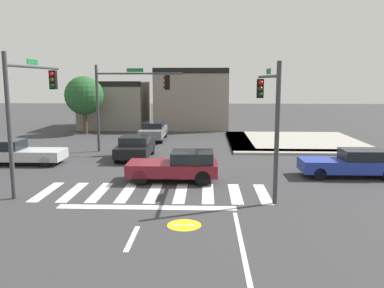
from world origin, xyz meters
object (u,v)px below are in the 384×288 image
traffic_signal_southeast (268,103)px  traffic_signal_northwest (129,93)px  traffic_signal_southwest (31,97)px  roadside_tree (84,96)px  car_blue (352,163)px  car_gray (154,131)px  car_maroon (177,166)px  car_silver (18,152)px  car_black (135,147)px

traffic_signal_southeast → traffic_signal_northwest: (-7.83, 8.87, 0.17)m
traffic_signal_southeast → traffic_signal_northwest: size_ratio=1.02×
traffic_signal_southwest → roadside_tree: bearing=9.6°
traffic_signal_southwest → car_blue: (15.03, 2.14, -3.35)m
car_gray → car_maroon: bearing=12.4°
car_maroon → roadside_tree: roadside_tree is taller
car_silver → roadside_tree: size_ratio=0.91×
car_maroon → car_blue: (8.60, 1.18, -0.05)m
car_blue → car_silver: bearing=-7.6°
traffic_signal_southeast → car_silver: bearing=71.1°
roadside_tree → traffic_signal_northwest: bearing=-56.9°
car_maroon → car_blue: bearing=-172.2°
car_black → traffic_signal_northwest: bearing=-161.4°
car_gray → traffic_signal_northwest: bearing=-10.2°
car_silver → car_blue: car_silver is taller
car_silver → car_black: (6.44, 1.89, 0.01)m
traffic_signal_southwest → car_gray: 14.78m
car_silver → car_maroon: (9.42, -3.59, 0.04)m
traffic_signal_southeast → car_silver: 14.57m
traffic_signal_northwest → car_blue: bearing=-28.3°
car_black → car_blue: bearing=69.6°
traffic_signal_southwest → car_silver: bearing=33.3°
roadside_tree → car_silver: bearing=-90.2°
traffic_signal_northwest → car_silver: 7.78m
traffic_signal_northwest → car_black: size_ratio=1.40×
car_maroon → car_silver: bearing=-20.9°
car_gray → car_silver: bearing=-34.9°
traffic_signal_southwest → car_black: 8.04m
car_gray → car_silver: car_gray is taller
car_maroon → car_black: car_maroon is taller
car_silver → car_black: size_ratio=1.12×
traffic_signal_northwest → roadside_tree: traffic_signal_northwest is taller
traffic_signal_northwest → roadside_tree: bearing=123.1°
traffic_signal_southeast → car_blue: size_ratio=1.23×
traffic_signal_southeast → roadside_tree: size_ratio=1.15×
traffic_signal_southeast → car_blue: bearing=-64.1°
traffic_signal_southwest → car_black: size_ratio=1.42×
roadside_tree → car_black: bearing=-59.7°
car_blue → roadside_tree: size_ratio=0.94×
car_blue → car_black: 12.35m
car_maroon → roadside_tree: bearing=-60.3°
traffic_signal_northwest → car_gray: (0.92, 5.15, -3.19)m
traffic_signal_northwest → car_maroon: size_ratio=1.36×
car_blue → car_black: size_ratio=1.16×
car_maroon → car_blue: 8.68m
car_gray → car_blue: (11.45, -11.81, -0.05)m
car_gray → car_blue: 16.45m
traffic_signal_southwest → traffic_signal_northwest: bearing=-16.8°
car_maroon → traffic_signal_northwest: bearing=-64.3°
car_blue → traffic_signal_southwest: bearing=8.1°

